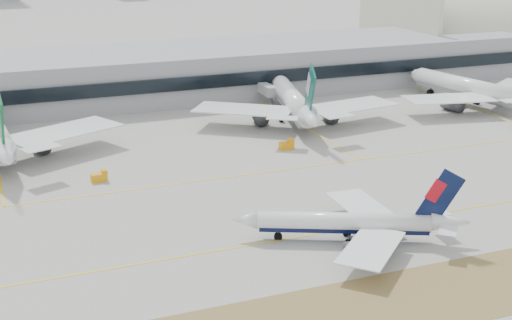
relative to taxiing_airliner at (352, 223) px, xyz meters
name	(u,v)px	position (x,y,z in m)	size (l,w,h in m)	color
ground	(279,228)	(-9.65, 10.01, -3.40)	(3000.00, 3000.00, 0.00)	gray
taxiing_airliner	(352,223)	(0.00, 0.00, 0.00)	(39.37, 33.46, 14.08)	white
widebody_cathay	(294,103)	(24.17, 77.41, 2.23)	(57.68, 57.50, 21.16)	white
widebody_china_air	(473,89)	(83.21, 74.10, 1.99)	(55.94, 55.45, 20.28)	white
terminal	(139,74)	(-9.65, 124.85, 4.11)	(280.00, 43.10, 15.00)	gray
hangar	(484,56)	(144.91, 145.01, -3.26)	(91.00, 60.00, 60.00)	beige
gse_b	(100,177)	(-36.15, 47.99, -2.35)	(3.55, 2.00, 2.60)	orange
gse_c	(287,145)	(11.79, 54.52, -2.35)	(3.55, 2.00, 2.60)	orange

